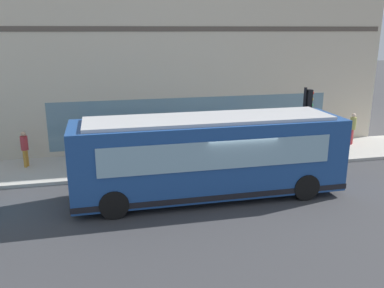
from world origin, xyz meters
name	(u,v)px	position (x,y,z in m)	size (l,w,h in m)	color
ground	(232,195)	(0.00, 0.00, 0.00)	(120.00, 120.00, 0.00)	#38383A
sidewalk_curb	(203,159)	(4.39, 0.00, 0.07)	(3.58, 40.00, 0.15)	#B2ADA3
building_corner	(179,39)	(10.33, 0.00, 5.58)	(8.35, 20.64, 11.17)	beige
city_bus_nearside	(209,157)	(0.19, 0.87, 1.55)	(2.60, 10.04, 3.07)	#1E478C
traffic_light_near_corner	(307,110)	(3.15, -4.61, 2.54)	(0.32, 0.49, 3.43)	black
fire_hydrant	(320,146)	(3.92, -5.90, 0.51)	(0.35, 0.35, 0.74)	red
pedestrian_near_building_entrance	(353,127)	(4.98, -8.40, 1.12)	(0.32, 0.32, 1.69)	#B23338
pedestrian_near_hydrant	(122,135)	(5.54, 3.77, 1.20)	(0.32, 0.32, 1.81)	#3F8C4C
pedestrian_by_light_pole	(25,147)	(4.91, 8.10, 1.08)	(0.32, 0.32, 1.62)	gold
pedestrian_walking_along_curb	(74,150)	(3.69, 5.93, 1.14)	(0.32, 0.32, 1.72)	silver
newspaper_vending_box	(157,152)	(4.35, 2.23, 0.60)	(0.44, 0.43, 0.90)	#BF3F19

